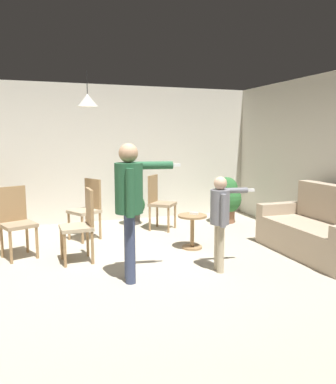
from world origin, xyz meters
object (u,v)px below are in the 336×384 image
object	(u,v)px
couch_floral	(319,232)
dining_chair_spare	(82,222)
spare_remote_on_table	(194,213)
person_child	(221,213)
potted_plant_corner	(226,198)
side_table_by_couch	(192,227)
dining_chair_by_counter	(16,219)
dining_chair_near_wall	(88,207)
person_adult	(130,197)
dining_chair_centre_back	(159,200)
potted_plant_by_wall	(133,204)

from	to	relation	value
couch_floral	dining_chair_spare	bearing A→B (deg)	76.02
dining_chair_spare	spare_remote_on_table	size ratio (longest dim) A/B	7.69
couch_floral	dining_chair_spare	xyz separation A→B (m)	(-3.26, 0.83, 0.21)
person_child	potted_plant_corner	world-z (taller)	person_child
side_table_by_couch	dining_chair_by_counter	size ratio (longest dim) A/B	0.52
dining_chair_by_counter	dining_chair_near_wall	bearing A→B (deg)	-170.66
person_adult	spare_remote_on_table	distance (m)	1.66
couch_floral	dining_chair_spare	world-z (taller)	same
dining_chair_by_counter	dining_chair_spare	distance (m)	0.98
side_table_by_couch	dining_chair_centre_back	xyz separation A→B (m)	(-0.11, 1.33, 0.22)
person_adult	potted_plant_by_wall	size ratio (longest dim) A/B	2.27
potted_plant_by_wall	couch_floral	bearing A→B (deg)	-53.66
dining_chair_near_wall	couch_floral	bearing A→B (deg)	-153.34
dining_chair_near_wall	dining_chair_centre_back	world-z (taller)	same
dining_chair_by_counter	potted_plant_corner	world-z (taller)	dining_chair_by_counter
couch_floral	side_table_by_couch	distance (m)	1.83
couch_floral	potted_plant_corner	bearing A→B (deg)	6.92
couch_floral	potted_plant_by_wall	distance (m)	3.47
person_adult	spare_remote_on_table	bearing A→B (deg)	138.63
dining_chair_near_wall	dining_chair_spare	world-z (taller)	same
spare_remote_on_table	dining_chair_near_wall	bearing A→B (deg)	143.94
potted_plant_corner	spare_remote_on_table	xyz separation A→B (m)	(-1.29, -1.41, 0.04)
person_child	dining_chair_spare	world-z (taller)	person_child
person_child	spare_remote_on_table	size ratio (longest dim) A/B	9.31
dining_chair_by_counter	spare_remote_on_table	xyz separation A→B (m)	(2.54, -0.41, -0.01)
dining_chair_by_counter	potted_plant_by_wall	xyz separation A→B (m)	(2.06, 1.47, -0.15)
person_adult	potted_plant_corner	xyz separation A→B (m)	(2.53, 2.41, -0.51)
potted_plant_corner	dining_chair_centre_back	bearing A→B (deg)	-175.91
person_adult	spare_remote_on_table	xyz separation A→B (m)	(1.23, 1.01, -0.47)
dining_chair_spare	person_adult	bearing A→B (deg)	-155.99
dining_chair_near_wall	potted_plant_by_wall	size ratio (longest dim) A/B	1.40
couch_floral	person_child	bearing A→B (deg)	95.18
couch_floral	potted_plant_corner	size ratio (longest dim) A/B	1.99
dining_chair_by_counter	potted_plant_corner	xyz separation A→B (m)	(3.84, 1.00, -0.05)
potted_plant_by_wall	spare_remote_on_table	bearing A→B (deg)	-75.44
potted_plant_corner	person_adult	bearing A→B (deg)	-136.32
side_table_by_couch	person_child	bearing A→B (deg)	-92.92
dining_chair_by_counter	dining_chair_near_wall	distance (m)	1.26
side_table_by_couch	dining_chair_by_counter	xyz separation A→B (m)	(-2.51, 0.43, 0.22)
person_child	dining_chair_by_counter	xyz separation A→B (m)	(-2.45, 1.46, -0.21)
potted_plant_corner	dining_chair_spare	bearing A→B (deg)	-153.47
person_child	dining_chair_centre_back	world-z (taller)	person_child
couch_floral	person_adult	world-z (taller)	person_adult
potted_plant_corner	dining_chair_by_counter	bearing A→B (deg)	-165.43
person_adult	dining_chair_by_counter	bearing A→B (deg)	-127.89
side_table_by_couch	person_child	size ratio (longest dim) A/B	0.43
dining_chair_by_counter	dining_chair_spare	size ratio (longest dim) A/B	1.00
dining_chair_by_counter	potted_plant_by_wall	bearing A→B (deg)	-166.30
person_child	dining_chair_centre_back	distance (m)	2.37
side_table_by_couch	potted_plant_by_wall	distance (m)	1.96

